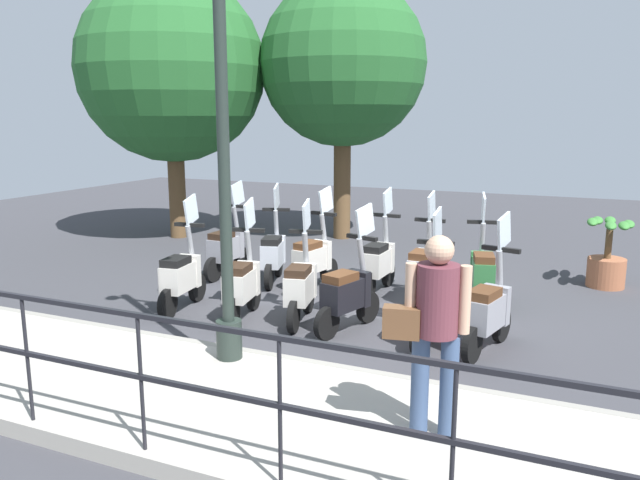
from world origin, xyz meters
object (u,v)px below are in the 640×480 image
(potted_palm, at_px, (607,259))
(scooter_near_3, at_px, (301,286))
(scooter_near_2, at_px, (348,293))
(scooter_near_5, at_px, (182,275))
(scooter_far_0, at_px, (482,272))
(scooter_far_5, at_px, (227,247))
(scooter_far_3, at_px, (314,258))
(tree_distant, at_px, (343,64))
(scooter_far_2, at_px, (379,261))
(scooter_near_4, at_px, (242,283))
(scooter_near_0, at_px, (488,311))
(pedestrian_with_bag, at_px, (434,321))
(scooter_far_1, at_px, (423,268))
(lamp_post_near, at_px, (224,153))
(scooter_near_1, at_px, (428,302))
(scooter_far_4, at_px, (273,253))
(tree_large, at_px, (172,69))

(potted_palm, relative_size, scooter_near_3, 0.69)
(scooter_near_2, distance_m, scooter_near_5, 2.36)
(scooter_far_0, xyz_separation_m, scooter_far_5, (-0.05, 4.09, 0.00))
(potted_palm, height_order, scooter_far_3, scooter_far_3)
(tree_distant, height_order, scooter_far_3, tree_distant)
(scooter_near_3, relative_size, scooter_far_2, 1.00)
(scooter_far_5, bearing_deg, scooter_near_4, -139.92)
(scooter_near_3, distance_m, scooter_far_0, 2.59)
(scooter_far_0, distance_m, scooter_far_3, 2.48)
(scooter_near_0, bearing_deg, pedestrian_with_bag, -168.23)
(scooter_far_3, bearing_deg, scooter_far_1, -78.16)
(potted_palm, xyz_separation_m, scooter_near_3, (-3.41, 3.58, 0.04))
(scooter_near_3, relative_size, scooter_far_0, 1.00)
(scooter_far_2, bearing_deg, pedestrian_with_bag, -154.27)
(tree_distant, xyz_separation_m, scooter_near_0, (-5.50, -3.94, -3.15))
(lamp_post_near, relative_size, scooter_far_2, 3.05)
(scooter_near_2, bearing_deg, pedestrian_with_bag, -129.45)
(scooter_far_2, relative_size, scooter_far_5, 1.00)
(scooter_far_0, bearing_deg, scooter_near_2, 128.72)
(scooter_near_1, xyz_separation_m, scooter_far_1, (1.55, 0.45, 0.00))
(tree_distant, bearing_deg, scooter_far_4, -174.34)
(scooter_far_0, bearing_deg, scooter_far_3, 80.66)
(scooter_near_2, height_order, scooter_far_4, same)
(lamp_post_near, relative_size, scooter_near_3, 3.05)
(tree_distant, xyz_separation_m, scooter_near_1, (-5.44, -3.24, -3.15))
(tree_large, relative_size, scooter_near_0, 3.57)
(pedestrian_with_bag, height_order, scooter_near_1, pedestrian_with_bag)
(scooter_far_5, bearing_deg, scooter_far_4, -90.98)
(tree_large, xyz_separation_m, scooter_far_5, (-2.47, -2.78, -3.06))
(scooter_near_2, bearing_deg, scooter_far_1, -2.24)
(pedestrian_with_bag, distance_m, scooter_near_4, 3.80)
(scooter_far_3, bearing_deg, scooter_near_1, -114.92)
(lamp_post_near, height_order, pedestrian_with_bag, lamp_post_near)
(tree_large, height_order, scooter_far_2, tree_large)
(tree_distant, xyz_separation_m, potted_palm, (-2.00, -5.18, -3.19))
(scooter_near_4, bearing_deg, scooter_near_2, -95.35)
(scooter_near_2, bearing_deg, scooter_far_2, 22.38)
(pedestrian_with_bag, height_order, scooter_far_4, pedestrian_with_bag)
(tree_large, height_order, scooter_near_5, tree_large)
(scooter_far_1, bearing_deg, scooter_near_1, -163.19)
(scooter_near_0, height_order, scooter_far_3, same)
(scooter_far_2, height_order, scooter_far_5, same)
(pedestrian_with_bag, xyz_separation_m, scooter_far_2, (4.11, 1.79, -0.60))
(lamp_post_near, height_order, scooter_far_0, lamp_post_near)
(scooter_near_0, distance_m, scooter_far_3, 3.23)
(scooter_near_4, bearing_deg, scooter_far_5, 26.21)
(tree_large, bearing_deg, tree_distant, -68.07)
(scooter_near_4, relative_size, scooter_near_5, 1.00)
(tree_distant, bearing_deg, scooter_near_2, -157.56)
(scooter_far_4, bearing_deg, scooter_far_5, 68.46)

